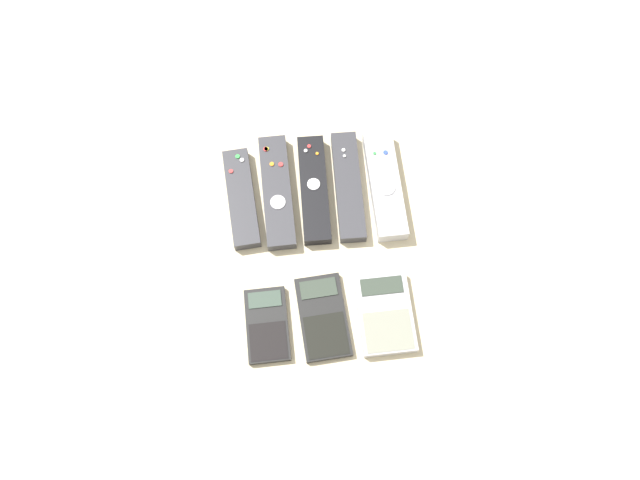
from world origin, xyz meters
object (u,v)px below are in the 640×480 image
Objects in this scene: remote_2 at (313,189)px; calculator_2 at (385,314)px; remote_1 at (277,192)px; remote_0 at (241,198)px; calculator_1 at (323,317)px; calculator_0 at (267,325)px; remote_4 at (385,185)px; remote_3 at (348,186)px.

remote_2 reaches higher than calculator_2.
remote_2 is (0.06, -0.00, 0.00)m from remote_1.
remote_2 is at bearing 111.73° from calculator_2.
remote_1 is (0.06, 0.01, 0.00)m from remote_0.
calculator_1 is at bearing -65.55° from remote_0.
calculator_0 is 0.92× the size of calculator_2.
remote_2 is at bearing -1.99° from remote_0.
remote_4 reaches higher than remote_0.
remote_1 is 0.19m from remote_4.
remote_4 is at bearing -2.93° from remote_1.
calculator_0 is 0.09m from calculator_1.
remote_0 is 0.25m from calculator_1.
calculator_0 is 0.19m from calculator_2.
remote_4 is 1.53× the size of calculator_2.
remote_1 is at bearing 179.62° from remote_2.
calculator_2 reaches higher than calculator_0.
remote_2 is 0.25m from calculator_0.
calculator_2 is (0.03, -0.23, -0.00)m from remote_3.
remote_1 is at bearing 123.55° from calculator_2.
remote_0 is at bearing -176.67° from remote_2.
remote_3 is 1.02× the size of remote_4.
calculator_1 is at bearing 1.81° from calculator_0.
remote_4 is (0.13, -0.01, 0.00)m from remote_2.
remote_1 is 1.02× the size of remote_3.
remote_3 is 0.24m from calculator_1.
calculator_2 is (0.19, -0.00, 0.00)m from calculator_0.
remote_1 is 1.48× the size of calculator_1.
remote_0 is 0.23m from calculator_0.
calculator_2 is (0.10, -0.01, 0.00)m from calculator_1.
calculator_0 is at bearing -135.09° from remote_4.
remote_0 is 1.52× the size of calculator_0.
remote_2 reaches higher than calculator_0.
remote_1 is at bearing 1.76° from remote_0.
remote_0 and remote_3 have the same top height.
remote_2 is 1.66× the size of calculator_0.
remote_1 is 0.28m from calculator_2.
remote_0 is at bearing 114.91° from calculator_1.
calculator_0 is at bearing -86.59° from remote_0.
calculator_2 is at bearing -80.34° from remote_3.
remote_4 is at bearing -4.03° from remote_0.
remote_1 is 0.24m from calculator_1.
calculator_2 is at bearing -98.20° from remote_4.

